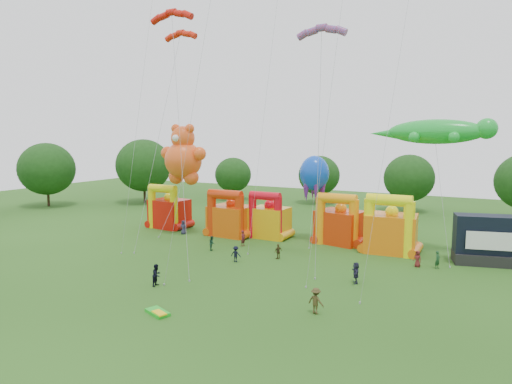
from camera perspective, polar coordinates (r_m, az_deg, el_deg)
The scene contains 24 objects.
ground at distance 33.01m, azimuth -14.49°, elevation -15.84°, with size 160.00×160.00×0.00m, color #224914.
tree_ring at distance 32.38m, azimuth -15.67°, elevation -4.71°, with size 125.44×127.56×12.07m.
bouncy_castle_0 at distance 64.34m, azimuth -10.91°, elevation -2.34°, with size 5.15×4.29×6.13m.
bouncy_castle_1 at distance 58.35m, azimuth -3.23°, elevation -3.24°, with size 5.55×4.61×6.02m.
bouncy_castle_2 at distance 57.11m, azimuth 1.61°, elevation -3.48°, with size 4.62×3.76×5.91m.
bouncy_castle_3 at distance 54.91m, azimuth 10.41°, elevation -3.96°, with size 5.89×5.11×6.11m.
bouncy_castle_4 at distance 51.91m, azimuth 16.48°, elevation -4.59°, with size 5.65×4.68×6.57m.
stage_trailer at distance 51.16m, azimuth 27.71°, elevation -5.42°, with size 8.02×4.51×4.93m.
teddy_bear_kite at distance 58.79m, azimuth -9.40°, elevation 2.97°, with size 6.67×5.67×14.28m.
gecko_kite at distance 51.04m, azimuth 22.00°, elevation 1.81°, with size 12.97×8.15×14.60m.
octopus_kite at distance 54.89m, azimuth 7.19°, elevation 0.10°, with size 3.54×6.18×10.43m.
parafoil_kites at distance 45.05m, azimuth -8.22°, elevation 6.93°, with size 22.64×13.62×26.55m.
diamond_kites at distance 43.96m, azimuth -0.48°, elevation 12.64°, with size 29.44×18.88×40.06m.
folded_kite_bundle at distance 34.49m, azimuth -12.18°, elevation -14.50°, with size 2.23×1.66×0.31m.
spectator_0 at distance 59.98m, azimuth -9.07°, elevation -4.38°, with size 0.89×0.58×1.81m, color #2C2B48.
spectator_1 at distance 53.03m, azimuth -1.61°, elevation -5.80°, with size 0.67×0.44×1.82m, color #54181F.
spectator_2 at distance 51.29m, azimuth -5.51°, elevation -6.38°, with size 0.79×0.62×1.63m, color #183C29.
spectator_3 at distance 46.51m, azimuth -2.54°, elevation -7.76°, with size 1.06×0.61×1.64m, color black.
spectator_4 at distance 47.63m, azimuth 2.80°, elevation -7.43°, with size 0.94×0.39×1.61m, color #473B1C.
spectator_5 at distance 40.96m, azimuth 12.37°, elevation -9.83°, with size 1.73×0.55×1.86m, color #23233A.
spectator_6 at distance 47.48m, azimuth 19.53°, elevation -7.87°, with size 0.79×0.51×1.62m, color maroon.
spectator_7 at distance 47.58m, azimuth 21.75°, elevation -7.88°, with size 0.63×0.41×1.73m, color #1A4322.
spectator_8 at distance 40.27m, azimuth -12.31°, elevation -10.10°, with size 0.92×0.72×1.89m, color black.
spectator_9 at distance 33.82m, azimuth 7.50°, elevation -13.35°, with size 1.24×0.71×1.92m, color #403619.
Camera 1 is at (20.70, -22.33, 12.73)m, focal length 32.00 mm.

